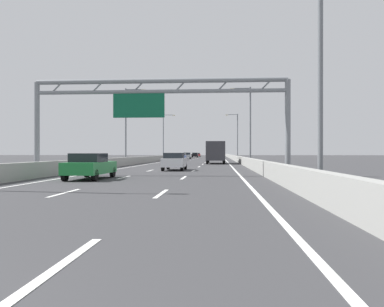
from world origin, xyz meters
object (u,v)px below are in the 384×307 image
Objects in this scene: sign_gantry at (157,101)px; streetlamp_right_near at (314,49)px; white_car at (175,161)px; green_car at (90,166)px; streetlamp_right_far at (236,134)px; streetlamp_right_mid at (248,121)px; red_car at (198,155)px; black_car at (195,155)px; silver_car at (187,156)px; streetlamp_left_far at (164,134)px; box_truck at (216,151)px; blue_car at (181,156)px; streetlamp_left_mid at (128,121)px.

sign_gantry is 1.78× the size of streetlamp_right_near.
green_car is at bearing -107.33° from white_car.
white_car reaches higher than green_car.
sign_gantry is 56.05m from streetlamp_right_far.
streetlamp_right_mid is 32.96m from streetlamp_right_far.
black_car is at bearing -89.18° from red_car.
streetlamp_left_far is at bearing -104.33° from silver_car.
streetlamp_right_far reaches higher than black_car.
streetlamp_right_mid is 1.12× the size of box_truck.
silver_car is 0.52× the size of box_truck.
black_car is at bearing 84.12° from streetlamp_left_far.
red_car is 86.61m from box_truck.
black_car is (-3.28, 94.42, -4.11)m from sign_gantry.
white_car is 0.52× the size of box_truck.
streetlamp_right_mid is 2.17× the size of black_car.
streetlamp_right_mid is at bearing 64.22° from white_car.
streetlamp_right_near is at bearing -90.00° from streetlamp_right_far.
blue_car is at bearing -89.94° from silver_car.
streetlamp_left_mid is (-7.29, 22.57, 0.53)m from sign_gantry.
white_car is at bearing 72.67° from green_car.
black_car is (-0.09, 98.25, 0.00)m from green_car.
streetlamp_right_mid is 2.27× the size of red_car.
streetlamp_right_mid is at bearing -53.91° from box_truck.
streetlamp_right_far reaches higher than silver_car.
streetlamp_right_mid is (7.64, 22.57, 0.53)m from sign_gantry.
box_truck is at bearing -80.05° from silver_car.
white_car is (7.61, -48.11, -4.64)m from streetlamp_left_far.
streetlamp_left_far is 59.68m from green_car.
silver_car is at bearing 98.04° from streetlamp_right_near.
green_car is 1.03× the size of black_car.
silver_car is (-0.02, 15.47, 0.02)m from blue_car.
streetlamp_left_far is at bearing 111.69° from box_truck.
streetlamp_left_mid is at bearing -92.32° from red_car.
streetlamp_right_near is 38.86m from box_truck.
streetlamp_right_far is at bearing -79.22° from red_car.
sign_gantry is at bearing -88.01° from black_car.
streetlamp_left_mid reaches higher than silver_car.
streetlamp_right_mid is at bearing -83.04° from red_car.
streetlamp_left_far is at bearing 97.48° from sign_gantry.
streetlamp_right_far is 2.27× the size of red_car.
streetlamp_right_mid is (14.93, 0.00, 0.00)m from streetlamp_left_mid.
green_car is 1.02× the size of silver_car.
black_car is 0.99× the size of silver_car.
streetlamp_right_mid and streetlamp_right_far have the same top height.
sign_gantry is at bearing -86.99° from silver_car.
streetlamp_left_mid is at bearing -93.19° from black_car.
streetlamp_left_mid is at bearing -94.39° from silver_car.
streetlamp_left_mid is 2.14× the size of white_car.
sign_gantry is at bearing 50.26° from green_car.
box_truck reaches higher than white_car.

